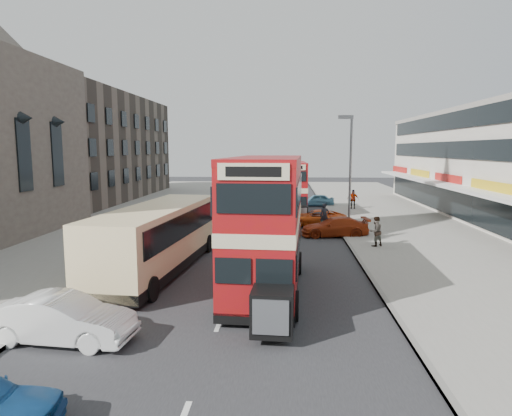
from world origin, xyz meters
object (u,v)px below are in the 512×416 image
at_px(cyclist, 324,223).
at_px(coach, 158,236).
at_px(car_right_c, 316,200).
at_px(bus_second, 292,188).
at_px(street_lamp, 349,165).
at_px(car_right_b, 316,218).
at_px(pedestrian_far, 353,199).
at_px(car_right_a, 335,227).
at_px(car_left_front, 62,319).
at_px(pedestrian_near, 376,231).
at_px(bus_main, 266,224).

bearing_deg(cyclist, coach, -137.70).
bearing_deg(car_right_c, bus_second, -24.95).
bearing_deg(street_lamp, car_right_b, 123.63).
bearing_deg(bus_second, pedestrian_far, -147.79).
xyz_separation_m(car_right_a, car_right_c, (-0.16, 16.01, -0.04)).
xyz_separation_m(coach, pedestrian_far, (12.61, 22.42, -0.66)).
xyz_separation_m(street_lamp, cyclist, (-1.58, 0.25, -4.08)).
xyz_separation_m(car_left_front, pedestrian_near, (12.13, 13.68, 0.32)).
relative_size(car_right_c, cyclist, 1.72).
bearing_deg(bus_main, bus_second, -90.81).
distance_m(street_lamp, car_right_c, 15.78).
distance_m(coach, car_right_a, 13.19).
bearing_deg(pedestrian_near, bus_second, -98.51).
relative_size(car_right_a, car_right_c, 1.24).
xyz_separation_m(bus_main, bus_second, (1.37, 21.25, -0.42)).
height_order(car_right_b, cyclist, cyclist).
bearing_deg(bus_second, bus_main, 85.06).
xyz_separation_m(coach, pedestrian_near, (11.46, 5.62, -0.68)).
height_order(street_lamp, coach, street_lamp).
distance_m(street_lamp, bus_main, 13.83).
relative_size(bus_second, car_left_front, 1.88).
distance_m(bus_main, bus_second, 21.30).
xyz_separation_m(street_lamp, bus_main, (-5.09, -12.71, -1.95)).
relative_size(coach, pedestrian_near, 6.27).
distance_m(car_right_b, car_right_c, 12.24).
relative_size(street_lamp, cyclist, 3.84).
bearing_deg(car_right_a, cyclist, -156.47).
bearing_deg(coach, bus_main, -22.06).
bearing_deg(street_lamp, pedestrian_near, -76.64).
bearing_deg(car_right_a, car_right_b, -170.72).
relative_size(car_right_a, pedestrian_far, 2.46).
xyz_separation_m(pedestrian_near, cyclist, (-2.61, 4.60, -0.35)).
relative_size(street_lamp, pedestrian_near, 4.51).
height_order(car_left_front, cyclist, cyclist).
bearing_deg(cyclist, bus_main, -111.98).
xyz_separation_m(car_right_c, pedestrian_far, (3.34, -2.73, 0.45)).
distance_m(car_left_front, car_right_a, 19.95).
distance_m(pedestrian_far, cyclist, 12.77).
bearing_deg(street_lamp, coach, -136.26).
bearing_deg(car_left_front, pedestrian_far, -18.31).
bearing_deg(pedestrian_far, car_right_b, -104.74).
bearing_deg(coach, street_lamp, 48.82).
distance_m(car_left_front, car_right_c, 34.67).
bearing_deg(car_left_front, coach, 0.52).
bearing_deg(cyclist, pedestrian_near, -67.23).
distance_m(car_right_a, pedestrian_far, 13.66).
relative_size(car_right_b, cyclist, 2.19).
height_order(car_left_front, pedestrian_near, pedestrian_near).
bearing_deg(coach, car_right_c, 74.84).
relative_size(street_lamp, car_right_a, 1.80).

